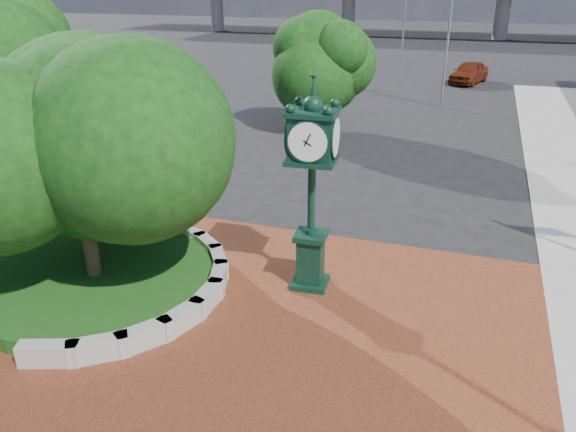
{
  "coord_description": "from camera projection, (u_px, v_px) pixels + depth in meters",
  "views": [
    {
      "loc": [
        3.85,
        -10.39,
        7.43
      ],
      "look_at": [
        -0.25,
        1.5,
        2.07
      ],
      "focal_mm": 35.0,
      "sensor_mm": 36.0,
      "label": 1
    }
  ],
  "objects": [
    {
      "name": "tree_planter",
      "position": [
        76.0,
        149.0,
        13.15
      ],
      "size": [
        5.2,
        5.2,
        6.33
      ],
      "color": "#38281C",
      "rests_on": "ground"
    },
    {
      "name": "tree_street",
      "position": [
        324.0,
        66.0,
        28.69
      ],
      "size": [
        4.4,
        4.4,
        5.45
      ],
      "color": "#38281C",
      "rests_on": "ground"
    },
    {
      "name": "ground",
      "position": [
        277.0,
        322.0,
        13.11
      ],
      "size": [
        200.0,
        200.0,
        0.0
      ],
      "primitive_type": "plane",
      "color": "black",
      "rests_on": "ground"
    },
    {
      "name": "parked_car",
      "position": [
        469.0,
        72.0,
        42.35
      ],
      "size": [
        3.1,
        5.07,
        1.61
      ],
      "primitive_type": "imported",
      "rotation": [
        0.0,
        0.0,
        -0.27
      ],
      "color": "maroon",
      "rests_on": "ground"
    },
    {
      "name": "street_lamp_near",
      "position": [
        453.0,
        22.0,
        32.8
      ],
      "size": [
        1.91,
        0.36,
        8.52
      ],
      "color": "slate",
      "rests_on": "ground"
    },
    {
      "name": "plaza",
      "position": [
        261.0,
        346.0,
        12.23
      ],
      "size": [
        12.0,
        12.0,
        0.04
      ],
      "primitive_type": "cube",
      "color": "#612B17",
      "rests_on": "ground"
    },
    {
      "name": "post_clock",
      "position": [
        312.0,
        179.0,
        13.51
      ],
      "size": [
        1.2,
        1.2,
        5.38
      ],
      "color": "black",
      "rests_on": "ground"
    },
    {
      "name": "planter_wall",
      "position": [
        174.0,
        293.0,
        13.81
      ],
      "size": [
        2.96,
        6.77,
        0.54
      ],
      "color": "#9E9B93",
      "rests_on": "ground"
    },
    {
      "name": "grass_bed",
      "position": [
        96.0,
        280.0,
        14.53
      ],
      "size": [
        6.1,
        6.1,
        0.4
      ],
      "primitive_type": "cylinder",
      "color": "#174714",
      "rests_on": "ground"
    }
  ]
}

